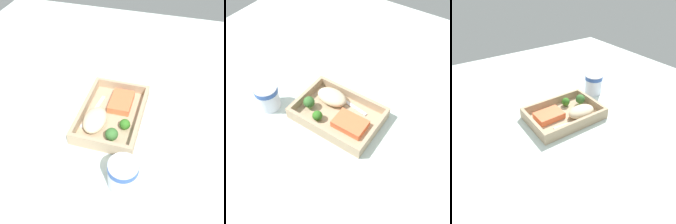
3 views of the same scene
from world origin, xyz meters
TOP-DOWN VIEW (x-y plane):
  - ground_plane at (0.00, 0.00)cm, footprint 160.00×160.00cm
  - takeout_tray at (0.00, 0.00)cm, footprint 27.99×19.33cm
  - tray_rim at (0.00, 0.00)cm, footprint 27.99×19.33cm
  - salmon_fillet at (-5.75, 1.60)cm, footprint 10.47×7.30cm
  - mashed_potatoes at (5.27, -4.01)cm, footprint 10.88×6.97cm
  - broccoli_floret_1 at (4.40, 5.29)cm, footprint 3.32×3.32cm
  - broccoli_floret_2 at (9.83, 2.66)cm, footprint 3.83×3.83cm
  - fork at (1.21, -6.24)cm, footprint 15.88×3.67cm
  - paper_cup at (22.29, 9.08)cm, footprint 7.82×7.82cm
  - receipt_slip at (-23.75, -3.61)cm, footprint 9.20×12.87cm

SIDE VIEW (x-z plane):
  - ground_plane at x=0.00cm, z-range -2.00..0.00cm
  - receipt_slip at x=-23.75cm, z-range 0.00..0.24cm
  - takeout_tray at x=0.00cm, z-range 0.00..1.20cm
  - fork at x=1.21cm, z-range 1.20..1.64cm
  - salmon_fillet at x=-5.75cm, z-range 1.20..3.58cm
  - tray_rim at x=0.00cm, z-range 1.20..4.41cm
  - broccoli_floret_1 at x=4.40cm, z-range 1.27..4.85cm
  - mashed_potatoes at x=5.27cm, z-range 1.20..5.25cm
  - broccoli_floret_2 at x=9.83cm, z-range 1.46..6.02cm
  - paper_cup at x=22.29cm, z-range 0.52..9.39cm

